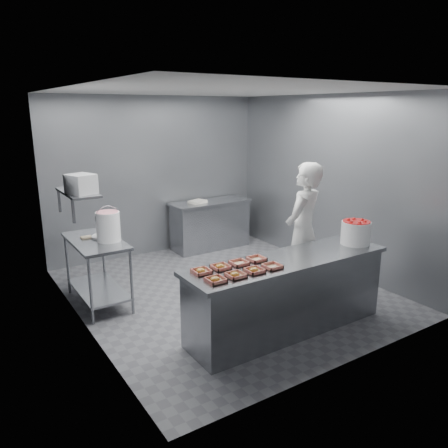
{
  "coord_description": "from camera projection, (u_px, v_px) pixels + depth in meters",
  "views": [
    {
      "loc": [
        -3.21,
        -4.94,
        2.57
      ],
      "look_at": [
        -0.14,
        -0.2,
        1.08
      ],
      "focal_mm": 35.0,
      "sensor_mm": 36.0,
      "label": 1
    }
  ],
  "objects": [
    {
      "name": "glaze_bucket",
      "position": [
        108.0,
        226.0,
        5.64
      ],
      "size": [
        0.32,
        0.3,
        0.47
      ],
      "color": "white",
      "rests_on": "prep_table"
    },
    {
      "name": "tray_0",
      "position": [
        216.0,
        280.0,
        4.34
      ],
      "size": [
        0.19,
        0.18,
        0.06
      ],
      "color": "tan",
      "rests_on": "service_counter"
    },
    {
      "name": "tray_5",
      "position": [
        221.0,
        267.0,
        4.69
      ],
      "size": [
        0.19,
        0.18,
        0.06
      ],
      "color": "tan",
      "rests_on": "service_counter"
    },
    {
      "name": "appliance",
      "position": [
        81.0,
        184.0,
        5.3
      ],
      "size": [
        0.36,
        0.39,
        0.24
      ],
      "primitive_type": "cube",
      "rotation": [
        0.0,
        0.0,
        0.32
      ],
      "color": "gray",
      "rests_on": "wall_shelf"
    },
    {
      "name": "wall_right",
      "position": [
        329.0,
        184.0,
        7.04
      ],
      "size": [
        0.04,
        4.5,
        2.8
      ],
      "primitive_type": "cube",
      "color": "slate",
      "rests_on": "ground"
    },
    {
      "name": "service_counter",
      "position": [
        287.0,
        294.0,
        5.14
      ],
      "size": [
        2.6,
        0.7,
        0.9
      ],
      "color": "slate",
      "rests_on": "ground"
    },
    {
      "name": "tray_1",
      "position": [
        235.0,
        275.0,
        4.46
      ],
      "size": [
        0.19,
        0.18,
        0.06
      ],
      "color": "tan",
      "rests_on": "service_counter"
    },
    {
      "name": "tray_6",
      "position": [
        239.0,
        263.0,
        4.82
      ],
      "size": [
        0.19,
        0.18,
        0.04
      ],
      "color": "tan",
      "rests_on": "service_counter"
    },
    {
      "name": "wall_shelf",
      "position": [
        78.0,
        192.0,
        5.49
      ],
      "size": [
        0.35,
        0.9,
        0.03
      ],
      "primitive_type": "cube",
      "color": "slate",
      "rests_on": "wall_left"
    },
    {
      "name": "ceiling",
      "position": [
        225.0,
        90.0,
        5.64
      ],
      "size": [
        4.5,
        4.5,
        0.0
      ],
      "primitive_type": "plane",
      "rotation": [
        3.14,
        0.0,
        0.0
      ],
      "color": "white",
      "rests_on": "wall_back"
    },
    {
      "name": "bucket_lid",
      "position": [
        104.0,
        236.0,
        5.86
      ],
      "size": [
        0.41,
        0.41,
        0.03
      ],
      "primitive_type": "cylinder",
      "rotation": [
        0.0,
        0.0,
        0.3
      ],
      "color": "white",
      "rests_on": "prep_table"
    },
    {
      "name": "prep_table",
      "position": [
        97.0,
        262.0,
        5.82
      ],
      "size": [
        0.6,
        1.2,
        0.9
      ],
      "color": "slate",
      "rests_on": "ground"
    },
    {
      "name": "wall_left",
      "position": [
        77.0,
        215.0,
        4.94
      ],
      "size": [
        0.04,
        4.5,
        2.8
      ],
      "primitive_type": "cube",
      "color": "slate",
      "rests_on": "ground"
    },
    {
      "name": "wall_back",
      "position": [
        157.0,
        176.0,
        7.82
      ],
      "size": [
        4.0,
        0.04,
        2.8
      ],
      "primitive_type": "cube",
      "color": "slate",
      "rests_on": "ground"
    },
    {
      "name": "tray_7",
      "position": [
        256.0,
        259.0,
        4.95
      ],
      "size": [
        0.19,
        0.18,
        0.04
      ],
      "color": "tan",
      "rests_on": "service_counter"
    },
    {
      "name": "tray_3",
      "position": [
        272.0,
        266.0,
        4.72
      ],
      "size": [
        0.19,
        0.18,
        0.04
      ],
      "color": "tan",
      "rests_on": "service_counter"
    },
    {
      "name": "rag",
      "position": [
        86.0,
        237.0,
        5.82
      ],
      "size": [
        0.14,
        0.12,
        0.02
      ],
      "primitive_type": "cube",
      "rotation": [
        0.0,
        0.0,
        -0.02
      ],
      "color": "#CCB28C",
      "rests_on": "prep_table"
    },
    {
      "name": "tray_4",
      "position": [
        201.0,
        271.0,
        4.57
      ],
      "size": [
        0.19,
        0.18,
        0.06
      ],
      "color": "tan",
      "rests_on": "service_counter"
    },
    {
      "name": "strawberry_tub",
      "position": [
        356.0,
        232.0,
        5.53
      ],
      "size": [
        0.37,
        0.37,
        0.3
      ],
      "color": "white",
      "rests_on": "service_counter"
    },
    {
      "name": "floor",
      "position": [
        225.0,
        291.0,
        6.35
      ],
      "size": [
        4.5,
        4.5,
        0.0
      ],
      "primitive_type": "plane",
      "color": "#4C4C51",
      "rests_on": "ground"
    },
    {
      "name": "tray_2",
      "position": [
        254.0,
        270.0,
        4.59
      ],
      "size": [
        0.19,
        0.18,
        0.06
      ],
      "color": "tan",
      "rests_on": "service_counter"
    },
    {
      "name": "back_counter",
      "position": [
        210.0,
        224.0,
        8.25
      ],
      "size": [
        1.5,
        0.6,
        0.9
      ],
      "color": "slate",
      "rests_on": "ground"
    },
    {
      "name": "worker",
      "position": [
        303.0,
        232.0,
        5.91
      ],
      "size": [
        0.82,
        0.7,
        1.9
      ],
      "primitive_type": "imported",
      "rotation": [
        0.0,
        0.0,
        3.56
      ],
      "color": "white",
      "rests_on": "ground"
    },
    {
      "name": "paper_stack",
      "position": [
        198.0,
        202.0,
        7.99
      ],
      "size": [
        0.34,
        0.29,
        0.05
      ],
      "primitive_type": "cube",
      "rotation": [
        0.0,
        0.0,
        0.25
      ],
      "color": "silver",
      "rests_on": "back_counter"
    }
  ]
}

